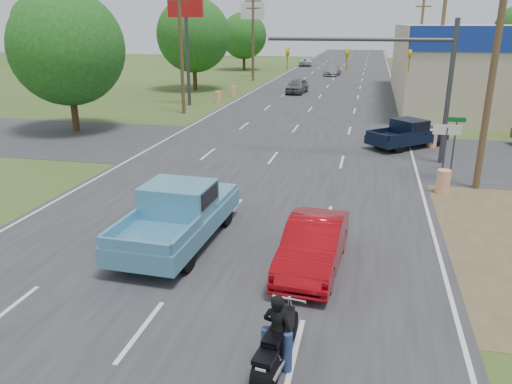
% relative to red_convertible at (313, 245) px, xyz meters
% --- Properties ---
extents(ground, '(200.00, 200.00, 0.00)m').
position_rel_red_convertible_xyz_m(ground, '(-3.50, -4.02, -0.73)').
color(ground, '#38491D').
rests_on(ground, ground).
extents(main_road, '(15.00, 180.00, 0.02)m').
position_rel_red_convertible_xyz_m(main_road, '(-3.50, 35.98, -0.72)').
color(main_road, '#2D2D30').
rests_on(main_road, ground).
extents(cross_road, '(120.00, 10.00, 0.02)m').
position_rel_red_convertible_xyz_m(cross_road, '(-3.50, 13.98, -0.72)').
color(cross_road, '#2D2D30').
rests_on(cross_road, ground).
extents(utility_pole_1, '(2.00, 0.28, 10.00)m').
position_rel_red_convertible_xyz_m(utility_pole_1, '(6.00, 8.98, 4.59)').
color(utility_pole_1, '#4C3823').
rests_on(utility_pole_1, ground).
extents(utility_pole_2, '(2.00, 0.28, 10.00)m').
position_rel_red_convertible_xyz_m(utility_pole_2, '(6.00, 26.98, 4.59)').
color(utility_pole_2, '#4C3823').
rests_on(utility_pole_2, ground).
extents(utility_pole_3, '(2.00, 0.28, 10.00)m').
position_rel_red_convertible_xyz_m(utility_pole_3, '(6.00, 44.98, 4.59)').
color(utility_pole_3, '#4C3823').
rests_on(utility_pole_3, ground).
extents(utility_pole_5, '(2.00, 0.28, 10.00)m').
position_rel_red_convertible_xyz_m(utility_pole_5, '(-13.00, 23.98, 4.59)').
color(utility_pole_5, '#4C3823').
rests_on(utility_pole_5, ground).
extents(utility_pole_6, '(2.00, 0.28, 10.00)m').
position_rel_red_convertible_xyz_m(utility_pole_6, '(-13.00, 47.98, 4.59)').
color(utility_pole_6, '#4C3823').
rests_on(utility_pole_6, ground).
extents(tree_0, '(7.14, 7.14, 8.84)m').
position_rel_red_convertible_xyz_m(tree_0, '(-17.50, 15.98, 4.53)').
color(tree_0, '#422D19').
rests_on(tree_0, ground).
extents(tree_1, '(7.56, 7.56, 9.36)m').
position_rel_red_convertible_xyz_m(tree_1, '(-17.00, 37.98, 4.84)').
color(tree_1, '#422D19').
rests_on(tree_1, ground).
extents(tree_2, '(6.72, 6.72, 8.32)m').
position_rel_red_convertible_xyz_m(tree_2, '(-17.70, 61.98, 4.22)').
color(tree_2, '#422D19').
rests_on(tree_2, ground).
extents(tree_4, '(9.24, 9.24, 11.44)m').
position_rel_red_convertible_xyz_m(tree_4, '(-58.50, 70.98, 6.09)').
color(tree_4, '#422D19').
rests_on(tree_4, ground).
extents(tree_6, '(8.82, 8.82, 10.92)m').
position_rel_red_convertible_xyz_m(tree_6, '(-33.50, 90.98, 5.78)').
color(tree_6, '#422D19').
rests_on(tree_6, ground).
extents(barrel_0, '(0.56, 0.56, 1.00)m').
position_rel_red_convertible_xyz_m(barrel_0, '(4.50, 7.98, -0.23)').
color(barrel_0, orange).
rests_on(barrel_0, ground).
extents(barrel_1, '(0.56, 0.56, 1.00)m').
position_rel_red_convertible_xyz_m(barrel_1, '(4.90, 16.48, -0.23)').
color(barrel_1, orange).
rests_on(barrel_1, ground).
extents(barrel_2, '(0.56, 0.56, 1.00)m').
position_rel_red_convertible_xyz_m(barrel_2, '(-12.00, 29.98, -0.23)').
color(barrel_2, orange).
rests_on(barrel_2, ground).
extents(barrel_3, '(0.56, 0.56, 1.00)m').
position_rel_red_convertible_xyz_m(barrel_3, '(-11.70, 33.98, -0.23)').
color(barrel_3, orange).
rests_on(barrel_3, ground).
extents(pole_sign_left_near, '(3.00, 0.35, 9.20)m').
position_rel_red_convertible_xyz_m(pole_sign_left_near, '(-14.00, 27.98, 6.44)').
color(pole_sign_left_near, '#3F3F44').
rests_on(pole_sign_left_near, ground).
extents(pole_sign_left_far, '(3.00, 0.35, 9.20)m').
position_rel_red_convertible_xyz_m(pole_sign_left_far, '(-14.00, 51.98, 6.44)').
color(pole_sign_left_far, '#3F3F44').
rests_on(pole_sign_left_far, ground).
extents(lane_sign, '(1.20, 0.08, 2.52)m').
position_rel_red_convertible_xyz_m(lane_sign, '(4.70, 9.98, 1.17)').
color(lane_sign, '#3F3F44').
rests_on(lane_sign, ground).
extents(street_name_sign, '(0.80, 0.08, 2.61)m').
position_rel_red_convertible_xyz_m(street_name_sign, '(5.30, 11.48, 0.88)').
color(street_name_sign, '#3F3F44').
rests_on(street_name_sign, ground).
extents(signal_mast, '(9.12, 0.40, 7.00)m').
position_rel_red_convertible_xyz_m(signal_mast, '(2.32, 12.98, 4.07)').
color(signal_mast, '#3F3F44').
rests_on(signal_mast, ground).
extents(red_convertible, '(1.81, 4.52, 1.46)m').
position_rel_red_convertible_xyz_m(red_convertible, '(0.00, 0.00, 0.00)').
color(red_convertible, '#94060D').
rests_on(red_convertible, ground).
extents(motorcycle, '(0.82, 2.42, 1.23)m').
position_rel_red_convertible_xyz_m(motorcycle, '(-0.21, -4.67, -0.19)').
color(motorcycle, black).
rests_on(motorcycle, ground).
extents(rider, '(0.64, 0.47, 1.62)m').
position_rel_red_convertible_xyz_m(rider, '(-0.20, -4.60, 0.08)').
color(rider, black).
rests_on(rider, ground).
extents(blue_pickup, '(2.49, 6.01, 1.97)m').
position_rel_red_convertible_xyz_m(blue_pickup, '(-4.42, 0.96, 0.26)').
color(blue_pickup, black).
rests_on(blue_pickup, ground).
extents(navy_pickup, '(4.78, 4.66, 1.60)m').
position_rel_red_convertible_xyz_m(navy_pickup, '(3.58, 16.18, 0.08)').
color(navy_pickup, black).
rests_on(navy_pickup, ground).
extents(distant_car_grey, '(2.06, 4.40, 1.46)m').
position_rel_red_convertible_xyz_m(distant_car_grey, '(-6.02, 37.62, -0.00)').
color(distant_car_grey, '#56565A').
rests_on(distant_car_grey, ground).
extents(distant_car_silver, '(2.35, 4.60, 1.28)m').
position_rel_red_convertible_xyz_m(distant_car_silver, '(-4.00, 56.43, -0.09)').
color(distant_car_silver, '#99999D').
rests_on(distant_car_silver, ground).
extents(distant_car_white, '(2.76, 4.78, 1.25)m').
position_rel_red_convertible_xyz_m(distant_car_white, '(-9.73, 71.55, -0.10)').
color(distant_car_white, silver).
rests_on(distant_car_white, ground).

